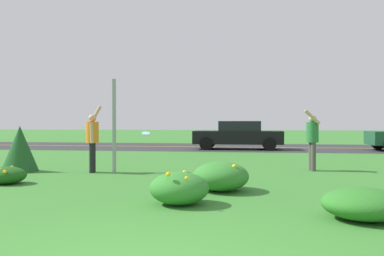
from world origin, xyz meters
name	(u,v)px	position (x,y,z in m)	size (l,w,h in m)	color
ground_plane	(215,165)	(0.00, 9.32, 0.00)	(120.00, 120.00, 0.00)	#387A2D
highway_strip	(229,147)	(0.00, 18.65, 0.00)	(120.00, 7.35, 0.01)	#2D2D30
highway_center_stripe	(229,147)	(0.00, 18.65, 0.01)	(120.00, 0.16, 0.00)	yellow
daylily_clump_front_center	(179,188)	(-0.09, 3.21, 0.27)	(1.00, 0.92, 0.59)	#337F2D
daylily_clump_mid_center	(221,176)	(0.51, 4.62, 0.29)	(1.13, 1.14, 0.59)	#337F2D
daylily_clump_front_left	(6,175)	(-4.29, 4.83, 0.20)	(0.89, 0.73, 0.40)	#1E5619
daylily_clump_mid_right	(364,204)	(2.67, 2.56, 0.23)	(1.18, 1.04, 0.49)	#2D7526
sign_post_near_path	(114,126)	(-2.55, 6.99, 1.28)	(0.07, 0.10, 2.55)	#93969B
evergreen_shrub_side	(20,149)	(-5.26, 6.90, 0.64)	(1.01, 1.01, 1.29)	#1E5123
person_thrower_orange_shirt	(93,137)	(-3.17, 7.01, 0.96)	(0.36, 0.53, 1.85)	orange
person_catcher_green_shirt	(312,137)	(2.86, 8.27, 0.96)	(0.47, 0.54, 1.74)	#287038
frisbee_pale_blue	(146,133)	(-1.77, 7.38, 1.07)	(0.24, 0.23, 0.13)	#ADD6E5
car_black_center_right	(238,135)	(0.57, 16.99, 0.74)	(4.50, 2.00, 1.45)	black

